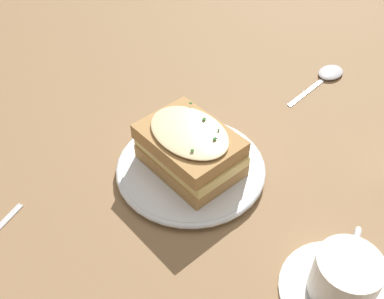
{
  "coord_description": "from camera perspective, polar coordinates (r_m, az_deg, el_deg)",
  "views": [
    {
      "loc": [
        0.26,
        -0.41,
        0.51
      ],
      "look_at": [
        0.03,
        0.0,
        0.05
      ],
      "focal_mm": 42.0,
      "sensor_mm": 36.0,
      "label": 1
    }
  ],
  "objects": [
    {
      "name": "dinner_plate",
      "position": [
        0.69,
        0.0,
        -2.2
      ],
      "size": [
        0.23,
        0.23,
        0.02
      ],
      "color": "white",
      "rests_on": "ground_plane"
    },
    {
      "name": "ground_plane",
      "position": [
        0.71,
        -1.93,
        -2.18
      ],
      "size": [
        2.4,
        2.4,
        0.0
      ],
      "primitive_type": "plane",
      "color": "olive"
    },
    {
      "name": "spoon",
      "position": [
        0.93,
        16.89,
        9.1
      ],
      "size": [
        0.07,
        0.17,
        0.01
      ],
      "rotation": [
        0.0,
        0.0,
        6.03
      ],
      "color": "silver",
      "rests_on": "ground_plane"
    },
    {
      "name": "teacup_with_saucer",
      "position": [
        0.58,
        18.72,
        -15.4
      ],
      "size": [
        0.15,
        0.15,
        0.07
      ],
      "rotation": [
        0.0,
        0.0,
        1.64
      ],
      "color": "white",
      "rests_on": "ground_plane"
    },
    {
      "name": "sandwich",
      "position": [
        0.66,
        -0.1,
        0.3
      ],
      "size": [
        0.17,
        0.15,
        0.07
      ],
      "rotation": [
        0.0,
        0.0,
        2.81
      ],
      "color": "#B2844C",
      "rests_on": "dinner_plate"
    }
  ]
}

